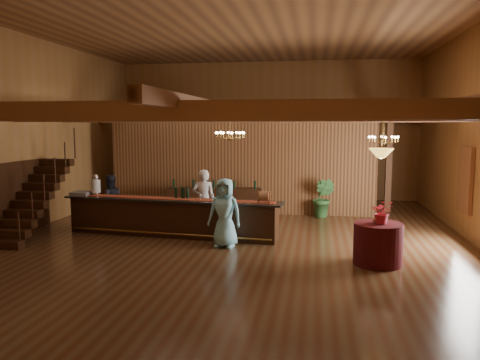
% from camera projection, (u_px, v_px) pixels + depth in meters
% --- Properties ---
extents(floor, '(14.00, 14.00, 0.00)m').
position_uv_depth(floor, '(237.00, 237.00, 12.48)').
color(floor, '#462513').
rests_on(floor, ground).
extents(ceiling, '(14.00, 14.00, 0.00)m').
position_uv_depth(ceiling, '(237.00, 25.00, 11.83)').
color(ceiling, '#98683B').
rests_on(ceiling, wall_back).
extents(wall_back, '(12.00, 0.10, 5.50)m').
position_uv_depth(wall_back, '(266.00, 131.00, 19.01)').
color(wall_back, olive).
rests_on(wall_back, floor).
extents(wall_front, '(12.00, 0.10, 5.50)m').
position_uv_depth(wall_front, '(134.00, 147.00, 5.29)').
color(wall_front, olive).
rests_on(wall_front, floor).
extents(wall_left, '(0.10, 14.00, 5.50)m').
position_uv_depth(wall_left, '(27.00, 133.00, 13.11)').
color(wall_left, olive).
rests_on(wall_left, floor).
extents(beam_grid, '(11.90, 13.90, 0.39)m').
position_uv_depth(beam_grid, '(240.00, 115.00, 12.59)').
color(beam_grid, brown).
rests_on(beam_grid, wall_left).
extents(support_posts, '(9.20, 10.20, 3.20)m').
position_uv_depth(support_posts, '(234.00, 180.00, 11.80)').
color(support_posts, brown).
rests_on(support_posts, floor).
extents(partition_wall, '(9.00, 0.18, 3.10)m').
position_uv_depth(partition_wall, '(240.00, 167.00, 15.81)').
color(partition_wall, brown).
rests_on(partition_wall, floor).
extents(window_right_back, '(0.12, 1.05, 1.75)m').
position_uv_depth(window_right_back, '(466.00, 180.00, 12.33)').
color(window_right_back, white).
rests_on(window_right_back, wall_right).
extents(staircase, '(1.00, 2.80, 2.00)m').
position_uv_depth(staircase, '(32.00, 199.00, 12.51)').
color(staircase, black).
rests_on(staircase, floor).
extents(backroom_boxes, '(4.10, 0.60, 1.10)m').
position_uv_depth(backroom_boxes, '(254.00, 189.00, 17.85)').
color(backroom_boxes, black).
rests_on(backroom_boxes, floor).
extents(tasting_bar, '(6.12, 1.34, 1.02)m').
position_uv_depth(tasting_bar, '(171.00, 217.00, 12.62)').
color(tasting_bar, black).
rests_on(tasting_bar, floor).
extents(beverage_dispenser, '(0.26, 0.26, 0.60)m').
position_uv_depth(beverage_dispenser, '(96.00, 185.00, 13.16)').
color(beverage_dispenser, silver).
rests_on(beverage_dispenser, tasting_bar).
extents(glass_rack_tray, '(0.50, 0.50, 0.10)m').
position_uv_depth(glass_rack_tray, '(82.00, 193.00, 13.20)').
color(glass_rack_tray, gray).
rests_on(glass_rack_tray, tasting_bar).
extents(raffle_drum, '(0.34, 0.24, 0.30)m').
position_uv_depth(raffle_drum, '(264.00, 196.00, 11.85)').
color(raffle_drum, '#A0693E').
rests_on(raffle_drum, tasting_bar).
extents(bar_bottle_0, '(0.07, 0.07, 0.30)m').
position_uv_depth(bar_bottle_0, '(176.00, 193.00, 12.64)').
color(bar_bottle_0, black).
rests_on(bar_bottle_0, tasting_bar).
extents(bar_bottle_1, '(0.07, 0.07, 0.30)m').
position_uv_depth(bar_bottle_1, '(182.00, 193.00, 12.59)').
color(bar_bottle_1, black).
rests_on(bar_bottle_1, tasting_bar).
extents(bar_bottle_2, '(0.07, 0.07, 0.30)m').
position_uv_depth(bar_bottle_2, '(183.00, 193.00, 12.58)').
color(bar_bottle_2, black).
rests_on(bar_bottle_2, tasting_bar).
extents(bar_bottle_3, '(0.07, 0.07, 0.30)m').
position_uv_depth(bar_bottle_3, '(188.00, 193.00, 12.55)').
color(bar_bottle_3, black).
rests_on(bar_bottle_3, tasting_bar).
extents(backbar_shelf, '(3.20, 0.89, 0.89)m').
position_uv_depth(backbar_shelf, '(214.00, 201.00, 15.57)').
color(backbar_shelf, black).
rests_on(backbar_shelf, floor).
extents(round_table, '(1.04, 1.04, 0.90)m').
position_uv_depth(round_table, '(378.00, 244.00, 10.03)').
color(round_table, '#40140F').
rests_on(round_table, floor).
extents(chandelier_left, '(0.80, 0.80, 0.64)m').
position_uv_depth(chandelier_left, '(230.00, 135.00, 12.81)').
color(chandelier_left, '#A87C3A').
rests_on(chandelier_left, beam_grid).
extents(chandelier_right, '(0.80, 0.80, 0.76)m').
position_uv_depth(chandelier_right, '(383.00, 139.00, 12.93)').
color(chandelier_right, '#A87C3A').
rests_on(chandelier_right, beam_grid).
extents(pendant_lamp, '(0.52, 0.52, 0.90)m').
position_uv_depth(pendant_lamp, '(381.00, 153.00, 9.80)').
color(pendant_lamp, '#A87C3A').
rests_on(pendant_lamp, beam_grid).
extents(bartender, '(0.68, 0.49, 1.76)m').
position_uv_depth(bartender, '(204.00, 200.00, 13.08)').
color(bartender, silver).
rests_on(bartender, floor).
extents(staff_second, '(0.95, 0.91, 1.55)m').
position_uv_depth(staff_second, '(110.00, 201.00, 13.59)').
color(staff_second, '#222534').
rests_on(staff_second, floor).
extents(guest, '(0.90, 0.65, 1.70)m').
position_uv_depth(guest, '(225.00, 213.00, 11.42)').
color(guest, '#8CDEF0').
rests_on(guest, floor).
extents(floor_plant, '(0.88, 0.81, 1.28)m').
position_uv_depth(floor_plant, '(323.00, 198.00, 15.08)').
color(floor_plant, '#336A31').
rests_on(floor_plant, floor).
extents(table_flowers, '(0.47, 0.41, 0.51)m').
position_uv_depth(table_flowers, '(382.00, 212.00, 9.89)').
color(table_flowers, red).
rests_on(table_flowers, round_table).
extents(table_vase, '(0.18, 0.18, 0.28)m').
position_uv_depth(table_vase, '(377.00, 216.00, 10.04)').
color(table_vase, '#A87C3A').
rests_on(table_vase, round_table).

